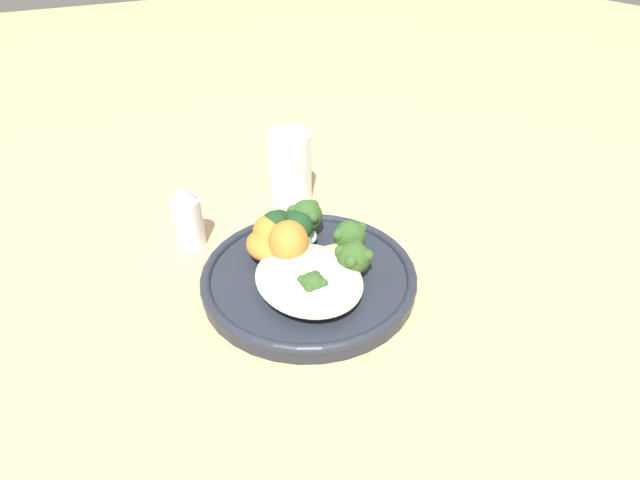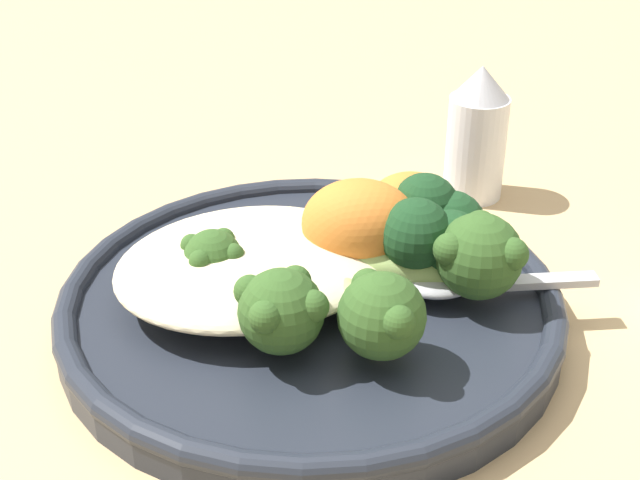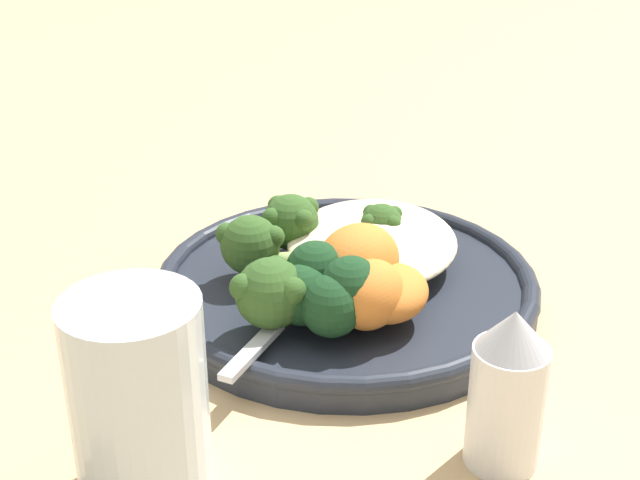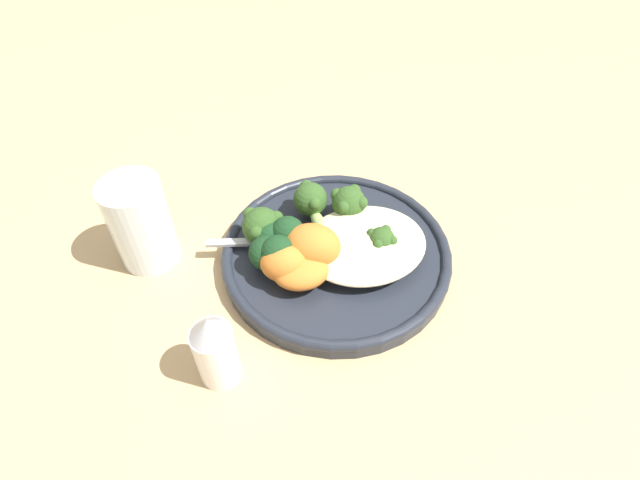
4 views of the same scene
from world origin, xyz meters
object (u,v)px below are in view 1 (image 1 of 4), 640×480
at_px(broccoli_stalk_2, 340,242).
at_px(sweet_potato_chunk_2, 288,242).
at_px(salt_shaker, 187,217).
at_px(sweet_potato_chunk_1, 265,245).
at_px(kale_tuft, 287,227).
at_px(broccoli_stalk_0, 310,280).
at_px(quinoa_mound, 309,278).
at_px(broccoli_stalk_1, 345,259).
at_px(water_glass, 290,167).
at_px(plate, 313,275).
at_px(broccoli_stalk_3, 305,225).
at_px(spoon, 304,232).
at_px(sweet_potato_chunk_0, 268,232).

distance_m(broccoli_stalk_2, sweet_potato_chunk_2, 0.06).
xyz_separation_m(sweet_potato_chunk_2, salt_shaker, (0.12, 0.08, -0.00)).
relative_size(broccoli_stalk_2, sweet_potato_chunk_1, 2.17).
bearing_deg(kale_tuft, sweet_potato_chunk_2, 155.42).
bearing_deg(sweet_potato_chunk_1, broccoli_stalk_0, -169.47).
height_order(quinoa_mound, broccoli_stalk_1, broccoli_stalk_1).
distance_m(water_glass, salt_shaker, 0.17).
relative_size(sweet_potato_chunk_1, sweet_potato_chunk_2, 0.96).
relative_size(plate, broccoli_stalk_3, 2.19).
bearing_deg(broccoli_stalk_1, quinoa_mound, -139.58).
xyz_separation_m(broccoli_stalk_2, sweet_potato_chunk_2, (0.02, 0.06, 0.01)).
height_order(broccoli_stalk_3, sweet_potato_chunk_1, broccoli_stalk_3).
height_order(broccoli_stalk_0, sweet_potato_chunk_1, same).
relative_size(plate, broccoli_stalk_2, 2.03).
distance_m(broccoli_stalk_0, spoon, 0.11).
bearing_deg(broccoli_stalk_3, sweet_potato_chunk_2, 160.23).
bearing_deg(quinoa_mound, broccoli_stalk_1, -87.32).
bearing_deg(broccoli_stalk_2, broccoli_stalk_0, -148.38).
xyz_separation_m(broccoli_stalk_3, salt_shaker, (0.09, 0.12, 0.00)).
bearing_deg(salt_shaker, broccoli_stalk_0, -156.28).
distance_m(quinoa_mound, broccoli_stalk_1, 0.05).
bearing_deg(sweet_potato_chunk_1, quinoa_mound, -167.33).
bearing_deg(sweet_potato_chunk_0, broccoli_stalk_3, -96.42).
height_order(sweet_potato_chunk_2, water_glass, water_glass).
xyz_separation_m(quinoa_mound, spoon, (0.09, -0.04, -0.01)).
relative_size(sweet_potato_chunk_0, salt_shaker, 0.55).
bearing_deg(sweet_potato_chunk_2, sweet_potato_chunk_1, 47.76).
distance_m(broccoli_stalk_3, salt_shaker, 0.15).
bearing_deg(broccoli_stalk_3, water_glass, 13.97).
xyz_separation_m(sweet_potato_chunk_0, sweet_potato_chunk_2, (-0.03, -0.01, 0.00)).
relative_size(quinoa_mound, broccoli_stalk_0, 1.74).
bearing_deg(salt_shaker, broccoli_stalk_2, -134.38).
distance_m(spoon, water_glass, 0.14).
distance_m(sweet_potato_chunk_2, spoon, 0.05).
bearing_deg(broccoli_stalk_3, sweet_potato_chunk_1, 131.68).
height_order(quinoa_mound, sweet_potato_chunk_1, sweet_potato_chunk_1).
bearing_deg(broccoli_stalk_2, quinoa_mound, -151.49).
bearing_deg(sweet_potato_chunk_0, kale_tuft, -94.74).
height_order(broccoli_stalk_0, broccoli_stalk_1, broccoli_stalk_1).
distance_m(broccoli_stalk_2, broccoli_stalk_3, 0.05).
xyz_separation_m(broccoli_stalk_0, sweet_potato_chunk_0, (0.09, 0.00, 0.01)).
relative_size(quinoa_mound, kale_tuft, 2.07).
bearing_deg(sweet_potato_chunk_1, sweet_potato_chunk_0, -37.15).
height_order(broccoli_stalk_1, sweet_potato_chunk_2, sweet_potato_chunk_2).
bearing_deg(quinoa_mound, kale_tuft, -11.81).
bearing_deg(sweet_potato_chunk_0, sweet_potato_chunk_1, 142.85).
bearing_deg(quinoa_mound, water_glass, -21.81).
relative_size(broccoli_stalk_1, spoon, 0.90).
distance_m(quinoa_mound, spoon, 0.10).
bearing_deg(sweet_potato_chunk_1, broccoli_stalk_3, -81.41).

